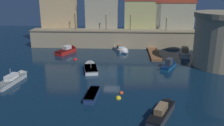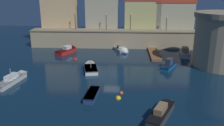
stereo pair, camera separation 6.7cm
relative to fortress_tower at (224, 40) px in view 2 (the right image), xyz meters
The scene contains 20 objects.
ground_plane 19.27m from the fortress_tower, 164.22° to the right, with size 97.54×97.54×0.00m, color #0C2338.
quay_wall 22.31m from the fortress_tower, 144.47° to the left, with size 37.68×3.73×3.85m.
old_town_backdrop 23.91m from the fortress_tower, 135.07° to the left, with size 34.75×5.95×8.96m.
fortress_tower is the anchor object (origin of this frame).
pier_dock 12.99m from the fortress_tower, 148.11° to the left, with size 1.87×9.36×0.70m.
quay_lamp_0 30.15m from the fortress_tower, 154.67° to the left, with size 0.32×0.32×3.72m.
quay_lamp_1 24.16m from the fortress_tower, 147.70° to the left, with size 0.32×0.32×3.55m.
quay_lamp_2 19.93m from the fortress_tower, 139.58° to the left, with size 0.32×0.32×3.54m.
quay_lamp_3 14.91m from the fortress_tower, 119.89° to the left, with size 0.32×0.32×2.92m.
moored_boat_0 22.23m from the fortress_tower, behind, with size 2.91×5.59×2.47m.
moored_boat_1 9.55m from the fortress_tower, behind, with size 3.67×5.30×1.98m.
moored_boat_2 32.93m from the fortress_tower, 164.24° to the right, with size 2.45×7.25×2.44m.
moored_boat_3 28.93m from the fortress_tower, 164.87° to the left, with size 4.03×6.11×1.89m.
moored_boat_4 23.99m from the fortress_tower, 147.02° to the right, with size 1.52×5.14×1.13m.
moored_boat_5 19.24m from the fortress_tower, 152.80° to the left, with size 3.50×5.30×2.78m.
moored_boat_6 9.53m from the fortress_tower, 120.42° to the left, with size 2.31×6.93×2.01m.
moored_boat_7 21.39m from the fortress_tower, 124.81° to the right, with size 4.01×6.60×1.69m.
mooring_buoy_0 20.91m from the fortress_tower, 143.58° to the right, with size 0.53×0.53×0.53m, color #EA4C19.
mooring_buoy_1 22.08m from the fortress_tower, 140.82° to the right, with size 0.69×0.69×0.69m, color yellow.
mooring_buoy_2 25.70m from the fortress_tower, behind, with size 0.70×0.70×0.70m, color red.
Camera 2 is at (2.14, -34.64, 12.37)m, focal length 38.75 mm.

